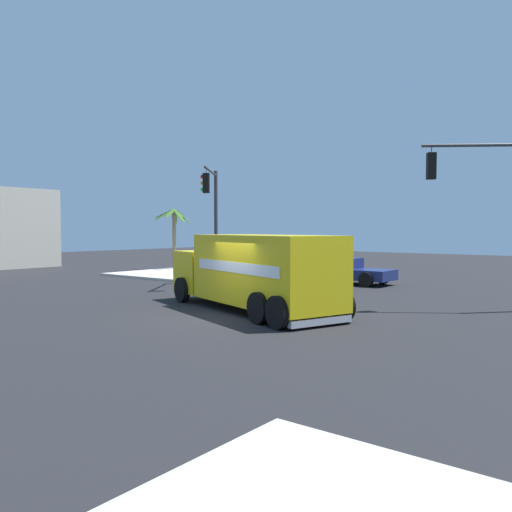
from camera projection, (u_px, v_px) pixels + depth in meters
ground_plane at (230, 317)px, 17.35m from camera, size 100.00×100.00×0.00m
sidewalk_corner_far at (211, 273)px, 34.03m from camera, size 10.01×10.01×0.14m
delivery_truck at (254, 271)px, 18.63m from camera, size 5.26×8.72×2.74m
traffic_light_primary at (499, 198)px, 18.52m from camera, size 2.41×3.45×6.19m
traffic_light_secondary at (213, 208)px, 27.16m from camera, size 3.27×2.33×5.99m
pickup_navy at (345, 270)px, 28.24m from camera, size 2.29×5.22×1.38m
palm_tree_far at (174, 226)px, 37.23m from camera, size 3.12×3.08×4.31m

